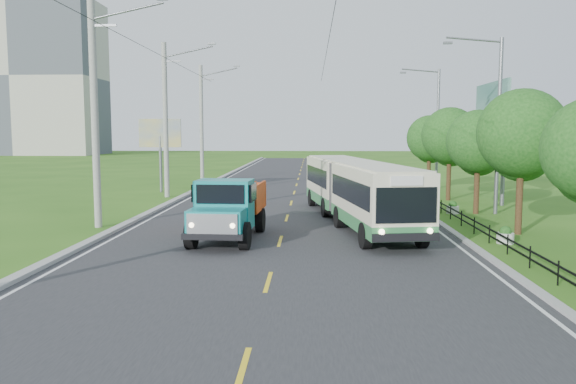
# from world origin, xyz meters

# --- Properties ---
(ground) EXTENTS (240.00, 240.00, 0.00)m
(ground) POSITION_xyz_m (0.00, 0.00, 0.00)
(ground) COLOR #2A5C15
(ground) RESTS_ON ground
(road) EXTENTS (14.00, 120.00, 0.02)m
(road) POSITION_xyz_m (0.00, 20.00, 0.01)
(road) COLOR #28282B
(road) RESTS_ON ground
(curb_left) EXTENTS (0.40, 120.00, 0.15)m
(curb_left) POSITION_xyz_m (-7.20, 20.00, 0.07)
(curb_left) COLOR #9E9E99
(curb_left) RESTS_ON ground
(curb_right) EXTENTS (0.30, 120.00, 0.10)m
(curb_right) POSITION_xyz_m (7.15, 20.00, 0.05)
(curb_right) COLOR #9E9E99
(curb_right) RESTS_ON ground
(edge_line_left) EXTENTS (0.12, 120.00, 0.00)m
(edge_line_left) POSITION_xyz_m (-6.65, 20.00, 0.02)
(edge_line_left) COLOR silver
(edge_line_left) RESTS_ON road
(edge_line_right) EXTENTS (0.12, 120.00, 0.00)m
(edge_line_right) POSITION_xyz_m (6.65, 20.00, 0.02)
(edge_line_right) COLOR silver
(edge_line_right) RESTS_ON road
(centre_dash) EXTENTS (0.12, 2.20, 0.00)m
(centre_dash) POSITION_xyz_m (0.00, 0.00, 0.02)
(centre_dash) COLOR yellow
(centre_dash) RESTS_ON road
(railing_right) EXTENTS (0.04, 40.00, 0.60)m
(railing_right) POSITION_xyz_m (8.00, 14.00, 0.30)
(railing_right) COLOR black
(railing_right) RESTS_ON ground
(pole_near) EXTENTS (3.51, 0.32, 10.00)m
(pole_near) POSITION_xyz_m (-8.26, 9.00, 5.09)
(pole_near) COLOR gray
(pole_near) RESTS_ON ground
(pole_mid) EXTENTS (3.51, 0.32, 10.00)m
(pole_mid) POSITION_xyz_m (-8.26, 21.00, 5.09)
(pole_mid) COLOR gray
(pole_mid) RESTS_ON ground
(pole_far) EXTENTS (3.51, 0.32, 10.00)m
(pole_far) POSITION_xyz_m (-8.26, 33.00, 5.09)
(pole_far) COLOR gray
(pole_far) RESTS_ON ground
(tree_third) EXTENTS (3.60, 3.62, 6.00)m
(tree_third) POSITION_xyz_m (9.86, 8.14, 3.99)
(tree_third) COLOR #382314
(tree_third) RESTS_ON ground
(tree_fourth) EXTENTS (3.24, 3.31, 5.40)m
(tree_fourth) POSITION_xyz_m (9.86, 14.14, 3.59)
(tree_fourth) COLOR #382314
(tree_fourth) RESTS_ON ground
(tree_fifth) EXTENTS (3.48, 3.52, 5.80)m
(tree_fifth) POSITION_xyz_m (9.86, 20.14, 3.85)
(tree_fifth) COLOR #382314
(tree_fifth) RESTS_ON ground
(tree_back) EXTENTS (3.30, 3.36, 5.50)m
(tree_back) POSITION_xyz_m (9.86, 26.14, 3.65)
(tree_back) COLOR #382314
(tree_back) RESTS_ON ground
(streetlight_mid) EXTENTS (3.02, 0.20, 9.07)m
(streetlight_mid) POSITION_xyz_m (10.64, 14.00, 4.90)
(streetlight_mid) COLOR slate
(streetlight_mid) RESTS_ON ground
(streetlight_far) EXTENTS (3.02, 0.20, 9.07)m
(streetlight_far) POSITION_xyz_m (10.64, 28.00, 4.90)
(streetlight_far) COLOR slate
(streetlight_far) RESTS_ON ground
(planter_near) EXTENTS (0.64, 0.64, 0.67)m
(planter_near) POSITION_xyz_m (8.60, 6.00, 0.29)
(planter_near) COLOR silver
(planter_near) RESTS_ON ground
(planter_mid) EXTENTS (0.64, 0.64, 0.67)m
(planter_mid) POSITION_xyz_m (8.60, 14.00, 0.29)
(planter_mid) COLOR silver
(planter_mid) RESTS_ON ground
(planter_far) EXTENTS (0.64, 0.64, 0.67)m
(planter_far) POSITION_xyz_m (8.60, 22.00, 0.29)
(planter_far) COLOR silver
(planter_far) RESTS_ON ground
(billboard_left) EXTENTS (3.00, 0.20, 5.20)m
(billboard_left) POSITION_xyz_m (-9.50, 24.00, 3.87)
(billboard_left) COLOR slate
(billboard_left) RESTS_ON ground
(billboard_right) EXTENTS (0.24, 6.00, 7.30)m
(billboard_right) POSITION_xyz_m (12.30, 20.00, 5.34)
(billboard_right) COLOR slate
(billboard_right) RESTS_ON ground
(apartment_near) EXTENTS (28.00, 14.00, 30.00)m
(apartment_near) POSITION_xyz_m (-55.00, 95.00, 15.00)
(apartment_near) COLOR #B7B2A3
(apartment_near) RESTS_ON ground
(bus) EXTENTS (4.64, 14.78, 2.82)m
(bus) POSITION_xyz_m (3.26, 10.74, 1.70)
(bus) COLOR #317A42
(bus) RESTS_ON ground
(dump_truck) EXTENTS (2.56, 5.90, 2.43)m
(dump_truck) POSITION_xyz_m (-2.04, 6.39, 1.38)
(dump_truck) COLOR teal
(dump_truck) RESTS_ON ground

